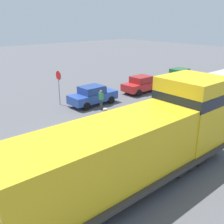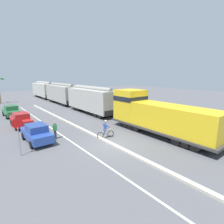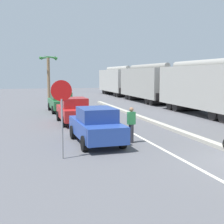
% 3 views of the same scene
% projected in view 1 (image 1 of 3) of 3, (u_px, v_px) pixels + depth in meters
% --- Properties ---
extents(ground_plane, '(120.00, 120.00, 0.00)m').
position_uv_depth(ground_plane, '(79.00, 138.00, 15.99)').
color(ground_plane, '#56565B').
extents(median_curb, '(0.36, 36.00, 0.16)m').
position_uv_depth(median_curb, '(146.00, 115.00, 19.63)').
color(median_curb, '#B2AD9E').
rests_on(median_curb, ground).
extents(lane_stripe, '(0.14, 36.00, 0.01)m').
position_uv_depth(lane_stripe, '(124.00, 108.00, 21.38)').
color(lane_stripe, silver).
rests_on(lane_stripe, ground).
extents(locomotive, '(3.10, 11.61, 4.20)m').
position_uv_depth(locomotive, '(142.00, 143.00, 11.34)').
color(locomotive, gold).
rests_on(locomotive, ground).
extents(parked_car_blue, '(1.92, 4.24, 1.62)m').
position_uv_depth(parked_car_blue, '(93.00, 95.00, 21.96)').
color(parked_car_blue, '#28479E').
rests_on(parked_car_blue, ground).
extents(parked_car_red, '(1.86, 4.21, 1.62)m').
position_uv_depth(parked_car_red, '(142.00, 84.00, 25.70)').
color(parked_car_red, red).
rests_on(parked_car_red, ground).
extents(parked_car_green, '(1.95, 4.26, 1.62)m').
position_uv_depth(parked_car_green, '(180.00, 76.00, 29.58)').
color(parked_car_green, '#286B3D').
rests_on(parked_car_green, ground).
extents(cyclist, '(1.68, 0.57, 1.71)m').
position_uv_depth(cyclist, '(105.00, 122.00, 16.28)').
color(cyclist, black).
rests_on(cyclist, ground).
extents(stop_sign, '(0.76, 0.08, 2.88)m').
position_uv_depth(stop_sign, '(59.00, 81.00, 21.51)').
color(stop_sign, gray).
rests_on(stop_sign, ground).
extents(pedestrian_by_cars, '(0.34, 0.22, 1.62)m').
position_uv_depth(pedestrian_by_cars, '(101.00, 100.00, 20.64)').
color(pedestrian_by_cars, '#33333D').
rests_on(pedestrian_by_cars, ground).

